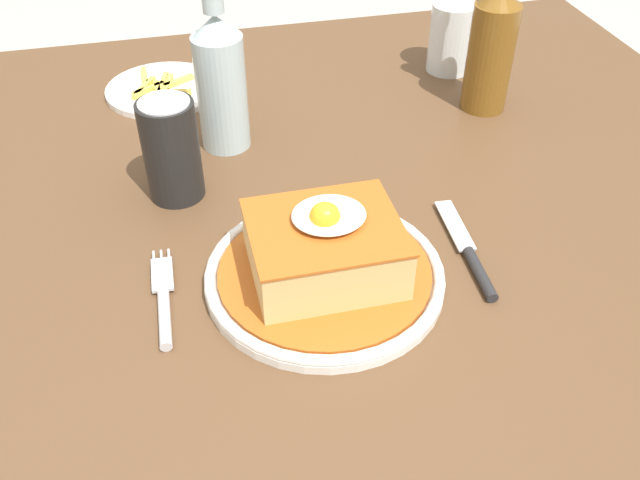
{
  "coord_description": "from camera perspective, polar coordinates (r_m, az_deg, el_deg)",
  "views": [
    {
      "loc": [
        -0.13,
        -0.65,
        1.24
      ],
      "look_at": [
        -0.01,
        -0.13,
        0.78
      ],
      "focal_mm": 38.78,
      "sensor_mm": 36.0,
      "label": 1
    }
  ],
  "objects": [
    {
      "name": "main_plate",
      "position": [
        0.71,
        0.38,
        -2.91
      ],
      "size": [
        0.25,
        0.25,
        0.02
      ],
      "color": "white",
      "rests_on": "dining_table"
    },
    {
      "name": "dining_table",
      "position": [
        0.89,
        -1.54,
        -1.71
      ],
      "size": [
        1.26,
        1.04,
        0.74
      ],
      "color": "brown",
      "rests_on": "ground_plane"
    },
    {
      "name": "drinking_glass",
      "position": [
        1.13,
        10.72,
        15.73
      ],
      "size": [
        0.07,
        0.07,
        0.1
      ],
      "color": "#3F2314",
      "rests_on": "dining_table"
    },
    {
      "name": "beer_bottle_amber",
      "position": [
        1.0,
        14.05,
        15.62
      ],
      "size": [
        0.06,
        0.06,
        0.27
      ],
      "color": "brown",
      "rests_on": "dining_table"
    },
    {
      "name": "beer_bottle_clear",
      "position": [
        0.89,
        -8.24,
        13.31
      ],
      "size": [
        0.06,
        0.06,
        0.27
      ],
      "color": "#ADC6CC",
      "rests_on": "dining_table"
    },
    {
      "name": "soda_can",
      "position": [
        0.82,
        -12.17,
        7.27
      ],
      "size": [
        0.07,
        0.07,
        0.12
      ],
      "color": "black",
      "rests_on": "dining_table"
    },
    {
      "name": "sandwich_meal",
      "position": [
        0.69,
        0.4,
        -0.94
      ],
      "size": [
        0.22,
        0.22,
        0.09
      ],
      "color": "#B75B1E",
      "rests_on": "main_plate"
    },
    {
      "name": "side_plate_fries",
      "position": [
        1.08,
        -12.83,
        12.05
      ],
      "size": [
        0.17,
        0.17,
        0.02
      ],
      "color": "white",
      "rests_on": "dining_table"
    },
    {
      "name": "fork",
      "position": [
        0.7,
        -12.77,
        -5.16
      ],
      "size": [
        0.02,
        0.14,
        0.01
      ],
      "color": "silver",
      "rests_on": "dining_table"
    },
    {
      "name": "knife",
      "position": [
        0.75,
        12.46,
        -1.54
      ],
      "size": [
        0.03,
        0.17,
        0.01
      ],
      "color": "#262628",
      "rests_on": "dining_table"
    }
  ]
}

